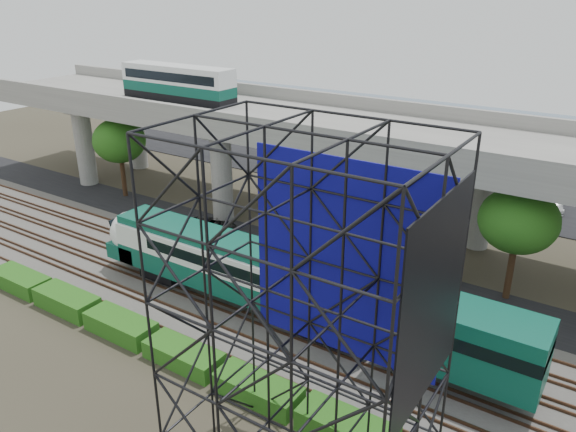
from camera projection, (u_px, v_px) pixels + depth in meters
The scene contains 13 objects.
ground at pixel (221, 321), 34.57m from camera, with size 140.00×140.00×0.00m, color #474233.
ballast_bed at pixel (240, 305), 36.07m from camera, with size 90.00×12.00×0.20m, color slate.
service_road at pixel (309, 257), 42.66m from camera, with size 90.00×5.00×0.08m, color black.
parking_lot at pixel (422, 176), 60.81m from camera, with size 90.00×18.00×0.08m, color black.
harbor_water at pixel (480, 134), 77.80m from camera, with size 140.00×40.00×0.03m, color #455972.
rail_tracks at pixel (240, 303), 36.00m from camera, with size 90.00×9.52×0.16m.
commuter_train at pixel (267, 276), 33.92m from camera, with size 29.30×3.06×4.30m.
overpass at pixel (333, 135), 44.45m from camera, with size 80.00×12.00×12.40m.
scaffold_tower at pixel (302, 339), 20.04m from camera, with size 9.36×6.36×15.00m.
hedge_strip at pixel (184, 355), 30.52m from camera, with size 34.60×1.80×1.20m.
trees at pixel (298, 159), 47.30m from camera, with size 40.94×16.94×7.69m.
suv at pixel (209, 227), 46.22m from camera, with size 2.20×4.78×1.33m, color black.
parked_cars at pixel (431, 173), 59.75m from camera, with size 36.75×9.21×1.29m.
Camera 1 is at (19.69, -22.34, 19.18)m, focal length 35.00 mm.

